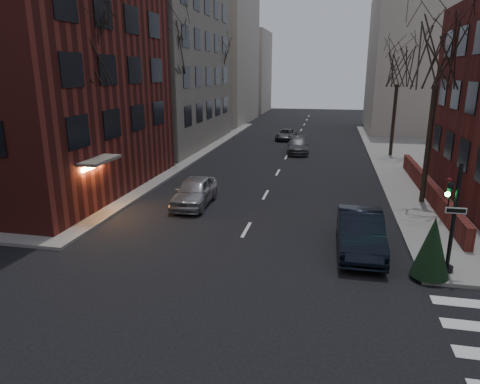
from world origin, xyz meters
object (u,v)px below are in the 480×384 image
streetlamp_far (226,98)px  car_lane_silver (194,192)px  parked_sedan (360,232)px  car_lane_gray (298,146)px  tree_right_a (439,53)px  tree_right_b (399,66)px  tree_left_a (82,44)px  traffic_signal (451,225)px  evergreen_shrub (432,247)px  tree_left_b (169,47)px  streetlamp_near (159,114)px  car_lane_far (286,135)px  tree_left_c (216,63)px

streetlamp_far → car_lane_silver: streetlamp_far is taller
parked_sedan → car_lane_gray: 21.93m
car_lane_gray → tree_right_a: bearing=-65.4°
tree_right_b → car_lane_silver: tree_right_b is taller
tree_left_a → car_lane_gray: size_ratio=2.22×
traffic_signal → car_lane_silver: 13.10m
streetlamp_far → car_lane_gray: (9.00, -9.91, -3.57)m
tree_right_b → car_lane_gray: tree_right_b is taller
tree_right_a → car_lane_gray: size_ratio=2.10×
tree_right_b → car_lane_gray: 10.57m
car_lane_silver → evergreen_shrub: bearing=-33.0°
tree_left_b → streetlamp_near: size_ratio=1.72×
traffic_signal → tree_right_b: bearing=87.9°
tree_left_b → evergreen_shrub: tree_left_b is taller
car_lane_far → tree_left_c: bearing=-179.9°
car_lane_gray → car_lane_far: car_lane_gray is taller
car_lane_gray → tree_left_c: bearing=135.5°
traffic_signal → streetlamp_far: (-16.14, 33.01, 2.33)m
car_lane_gray → car_lane_far: (-1.84, 7.55, -0.10)m
streetlamp_near → streetlamp_far: size_ratio=1.00×
tree_left_b → tree_left_c: bearing=90.0°
streetlamp_far → car_lane_silver: size_ratio=1.39×
car_lane_silver → evergreen_shrub: 12.75m
tree_left_a → streetlamp_near: 9.07m
parked_sedan → tree_left_b: bearing=131.1°
tree_right_a → parked_sedan: bearing=-117.0°
traffic_signal → evergreen_shrub: (-0.64, -0.49, -0.66)m
tree_left_c → streetlamp_near: bearing=-88.1°
tree_left_b → tree_right_b: (17.60, 6.00, -1.33)m
streetlamp_far → car_lane_far: 8.38m
traffic_signal → tree_left_b: size_ratio=0.37×
car_lane_gray → evergreen_shrub: (6.50, -23.59, 0.57)m
streetlamp_near → car_lane_gray: streetlamp_near is taller
car_lane_silver → car_lane_far: 24.57m
tree_left_b → car_lane_far: size_ratio=2.65×
traffic_signal → car_lane_silver: (-11.48, 6.20, -1.14)m
traffic_signal → streetlamp_far: size_ratio=0.64×
tree_right_a → car_lane_far: tree_right_a is taller
streetlamp_far → car_lane_silver: bearing=-80.1°
tree_right_a → parked_sedan: tree_right_a is taller
traffic_signal → tree_left_a: 18.66m
car_lane_gray → streetlamp_far: bearing=127.2°
streetlamp_far → tree_left_b: bearing=-92.1°
tree_right_a → tree_right_b: (0.00, 14.00, -0.44)m
tree_right_b → parked_sedan: tree_right_b is taller
tree_left_b → car_lane_gray: (9.60, 6.09, -8.24)m
tree_left_c → car_lane_gray: tree_left_c is taller
streetlamp_near → car_lane_gray: (9.00, 10.09, -3.57)m
traffic_signal → tree_right_b: (0.86, 23.01, 5.68)m
car_lane_far → tree_left_a: bearing=-104.1°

